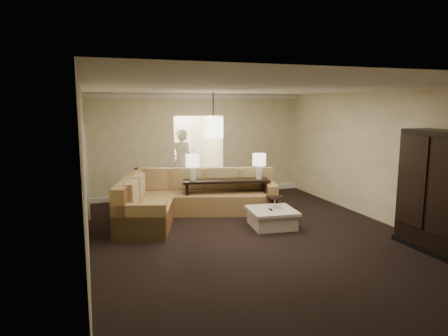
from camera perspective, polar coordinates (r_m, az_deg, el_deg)
name	(u,v)px	position (r m, az deg, el deg)	size (l,w,h in m)	color
ground	(257,239)	(7.67, 4.73, -10.09)	(8.00, 8.00, 0.00)	black
wall_back	(199,145)	(11.08, -3.58, 3.29)	(6.00, 0.04, 2.80)	beige
wall_front	(440,230)	(4.10, 28.45, -7.83)	(6.00, 0.04, 2.80)	beige
wall_left	(85,175)	(6.71, -19.24, -1.00)	(0.04, 8.00, 2.80)	beige
wall_right	(390,159)	(8.97, 22.66, 1.24)	(0.04, 8.00, 2.80)	beige
ceiling	(259,88)	(7.25, 5.03, 11.30)	(6.00, 8.00, 0.02)	white
crown_molding	(199,96)	(10.97, -3.58, 10.19)	(6.00, 0.10, 0.12)	white
baseboard	(200,193)	(11.24, -3.44, -3.54)	(6.00, 0.10, 0.12)	white
side_door	(87,170)	(9.53, -19.00, -0.26)	(0.05, 0.90, 2.10)	silver
foyer	(187,144)	(12.38, -5.25, 3.42)	(1.44, 2.02, 2.80)	silver
sectional_sofa	(186,199)	(9.08, -5.46, -4.41)	(3.97, 2.86, 1.01)	brown
coffee_table	(272,218)	(8.39, 6.86, -7.06)	(1.03, 1.03, 0.39)	white
console_table	(226,193)	(9.37, 0.31, -3.56)	(2.07, 0.87, 0.78)	black
armoire	(440,194)	(7.73, 28.48, -3.35)	(0.62, 1.45, 2.09)	black
drink_table	(275,202)	(9.00, 7.23, -4.89)	(0.39, 0.39, 0.49)	black
table_lamp_left	(193,163)	(9.17, -4.52, 0.66)	(0.31, 0.31, 0.60)	white
table_lamp_right	(259,162)	(9.37, 5.05, 0.84)	(0.31, 0.31, 0.60)	white
pendant_light	(213,128)	(9.79, -1.55, 5.79)	(0.38, 0.38, 1.09)	black
person	(181,158)	(11.30, -6.17, 1.44)	(0.74, 0.49, 2.04)	beige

